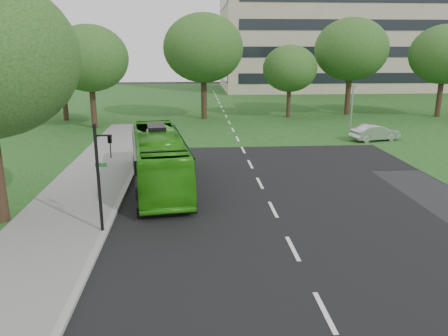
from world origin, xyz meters
name	(u,v)px	position (x,y,z in m)	size (l,w,h in m)	color
ground	(282,227)	(0.00, 0.00, 0.00)	(160.00, 160.00, 0.00)	black
street_surfaces	(228,128)	(-0.38, 22.75, 0.03)	(120.00, 120.00, 0.15)	black
office_building	(338,16)	(21.96, 61.96, 12.50)	(40.10, 20.10, 25.00)	tan
tree_park_a	(90,58)	(-12.57, 24.04, 6.19)	(6.87, 6.87, 9.13)	black
tree_park_b	(203,48)	(-2.39, 28.64, 7.07)	(7.99, 7.99, 10.48)	black
tree_park_c	(290,69)	(6.49, 28.97, 5.03)	(5.59, 5.59, 7.42)	black
tree_park_d	(351,50)	(13.36, 30.50, 6.93)	(7.74, 7.74, 10.23)	black
tree_park_e	(445,55)	(22.48, 28.29, 6.43)	(7.10, 7.10, 9.47)	black
tree_park_f	(61,59)	(-16.36, 28.56, 6.01)	(6.62, 6.62, 8.83)	black
bus	(159,159)	(-5.39, 6.10, 1.44)	(2.42, 10.32, 2.88)	#2D9514
sedan	(375,133)	(10.77, 16.62, 0.64)	(1.36, 3.90, 1.28)	silver
traffic_light	(102,171)	(-7.06, -0.12, 2.58)	(0.70, 0.19, 4.39)	black
camera_pole	(352,101)	(10.00, 20.00, 2.71)	(0.42, 0.38, 4.20)	gray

